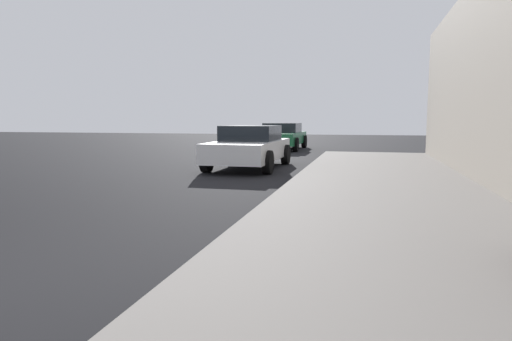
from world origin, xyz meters
name	(u,v)px	position (x,y,z in m)	size (l,w,h in m)	color
car_white	(250,147)	(0.20, 10.57, 0.65)	(1.95, 4.21, 1.27)	white
car_green	(282,136)	(-0.39, 18.98, 0.65)	(2.03, 4.42, 1.27)	#196638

